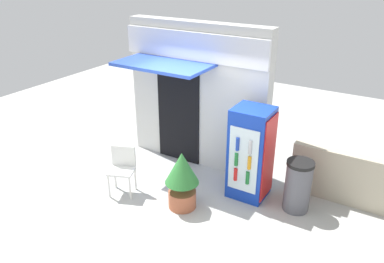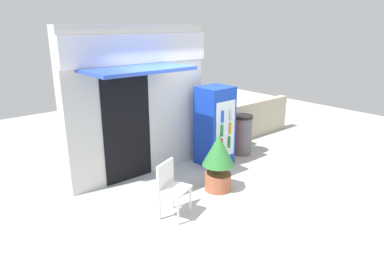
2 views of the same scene
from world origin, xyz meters
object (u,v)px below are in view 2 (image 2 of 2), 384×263
object	(u,v)px
drink_cooler	(215,126)
plastic_chair	(171,185)
potted_plant_near_shop	(218,159)
trash_bin	(242,135)

from	to	relation	value
drink_cooler	plastic_chair	bearing A→B (deg)	-151.29
potted_plant_near_shop	trash_bin	distance (m)	2.00
plastic_chair	trash_bin	size ratio (longest dim) A/B	0.96
drink_cooler	trash_bin	world-z (taller)	drink_cooler
plastic_chair	potted_plant_near_shop	distance (m)	1.21
drink_cooler	trash_bin	distance (m)	0.97
potted_plant_near_shop	trash_bin	bearing A→B (deg)	29.07
potted_plant_near_shop	trash_bin	world-z (taller)	potted_plant_near_shop
drink_cooler	potted_plant_near_shop	distance (m)	1.31
drink_cooler	plastic_chair	xyz separation A→B (m)	(-2.05, -1.12, -0.31)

